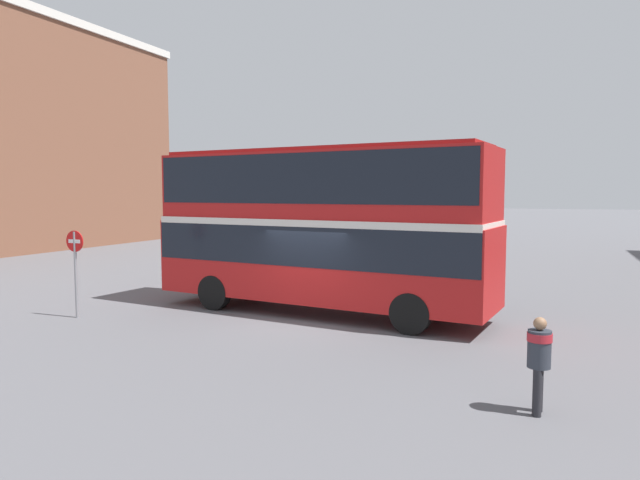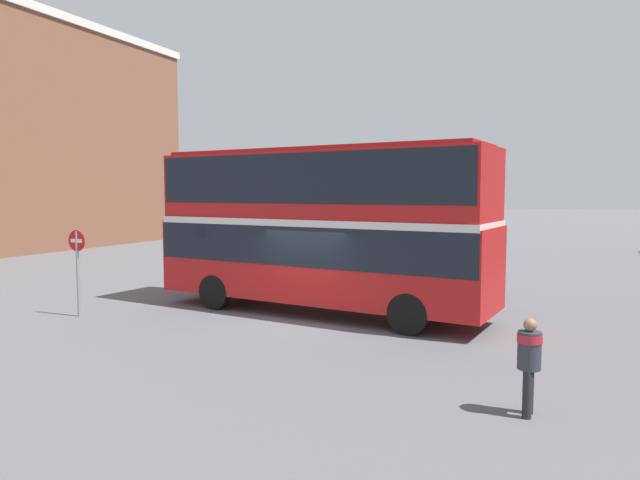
% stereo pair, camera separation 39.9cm
% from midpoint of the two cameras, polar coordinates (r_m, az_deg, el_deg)
% --- Properties ---
extents(ground_plane, '(240.00, 240.00, 0.00)m').
position_cam_midpoint_polar(ground_plane, '(15.73, -0.91, -8.24)').
color(ground_plane, '#5B5B60').
extents(double_decker_bus, '(10.30, 3.74, 4.79)m').
position_cam_midpoint_polar(double_decker_bus, '(16.62, 0.69, 2.03)').
color(double_decker_bus, red).
rests_on(double_decker_bus, ground_plane).
extents(pedestrian_foreground, '(0.41, 0.41, 1.57)m').
position_cam_midpoint_polar(pedestrian_foreground, '(9.81, 21.31, -10.79)').
color(pedestrian_foreground, '#232328').
rests_on(pedestrian_foreground, ground_plane).
extents(parked_car_kerb_near, '(4.51, 2.11, 1.59)m').
position_cam_midpoint_polar(parked_car_kerb_near, '(26.26, -6.69, -1.25)').
color(parked_car_kerb_near, silver).
rests_on(parked_car_kerb_near, ground_plane).
extents(parked_car_kerb_far, '(4.63, 1.99, 1.57)m').
position_cam_midpoint_polar(parked_car_kerb_far, '(32.33, 3.54, -0.11)').
color(parked_car_kerb_far, maroon).
rests_on(parked_car_kerb_far, ground_plane).
extents(no_entry_sign, '(0.60, 0.08, 2.48)m').
position_cam_midpoint_polar(no_entry_sign, '(17.55, -22.50, -1.78)').
color(no_entry_sign, gray).
rests_on(no_entry_sign, ground_plane).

